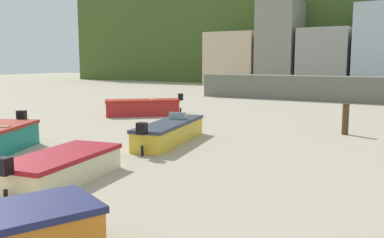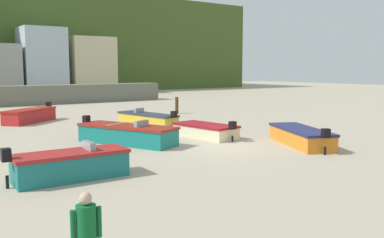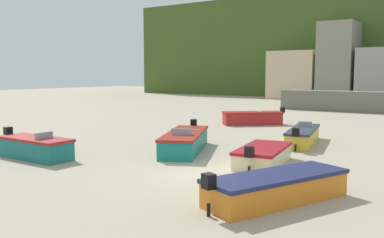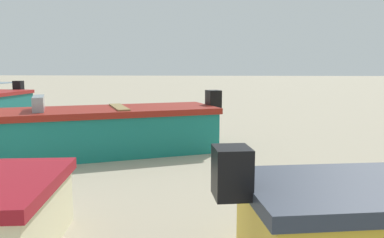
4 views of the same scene
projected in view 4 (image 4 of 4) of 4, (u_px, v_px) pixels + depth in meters
name	position (u px, v px, depth m)	size (l,w,h in m)	color
boat_teal_1	(88.00, 131.00, 7.77)	(3.64, 5.42, 1.25)	#15736F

